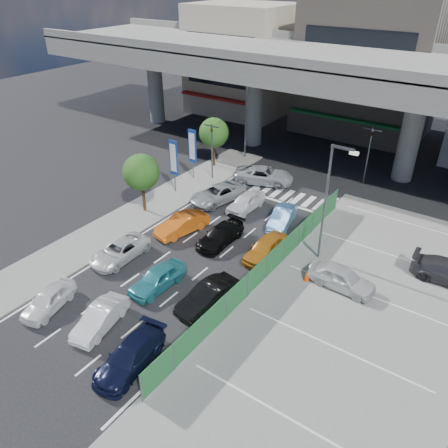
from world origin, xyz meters
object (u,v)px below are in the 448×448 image
Objects in this scene: signboard_far at (192,148)px; parked_sedan_white at (342,278)px; taxi_orange_right at (266,248)px; minivan_navy_back at (130,356)px; sedan_white_mid_left at (120,251)px; taxi_teal_mid at (158,278)px; traffic_light_left at (212,138)px; van_white_back_left at (49,300)px; traffic_light_right at (370,142)px; crossing_wagon_silver at (264,175)px; sedan_white_front_mid at (246,202)px; taxi_orange_left at (182,224)px; kei_truck_front_right at (282,217)px; hatch_black_mid_right at (209,296)px; signboard_near at (174,159)px; tree_near at (141,172)px; street_lamp_right at (329,195)px; tree_far at (214,133)px; street_lamp_left at (247,112)px; hatch_white_back_mid at (100,318)px; traffic_cone at (307,275)px; sedan_black_mid at (221,235)px; wagon_silver_front_left at (218,194)px.

parked_sedan_white is at bearing -22.85° from signboard_far.
parked_sedan_white reaches higher than taxi_orange_right.
minivan_navy_back is at bearing 155.07° from parked_sedan_white.
taxi_teal_mid is (4.11, -0.79, 0.06)m from sedan_white_mid_left.
traffic_light_left is 1.43× the size of van_white_back_left.
traffic_light_right is 9.50m from crossing_wagon_silver.
traffic_light_left is 13.40m from taxi_orange_right.
traffic_light_right is 12.26m from sedan_white_front_mid.
crossing_wagon_silver is at bearing 72.11° from van_white_back_left.
signboard_far reaches higher than sedan_white_mid_left.
taxi_orange_right reaches higher than sedan_white_mid_left.
traffic_light_right is 17.98m from taxi_orange_left.
kei_truck_front_right is at bearing 56.64° from taxi_orange_left.
taxi_orange_right is at bearing -87.14° from kei_truck_front_right.
hatch_black_mid_right is (0.51, 5.72, 0.06)m from minivan_navy_back.
tree_near reaches higher than signboard_near.
street_lamp_right is 1.91× the size of hatch_black_mid_right.
tree_far is at bearing 118.72° from taxi_teal_mid.
tree_far is at bearing 95.27° from signboard_near.
minivan_navy_back is 6.10m from taxi_teal_mid.
traffic_light_left is at bearing 108.46° from minivan_navy_back.
parked_sedan_white is (6.14, 11.59, 0.12)m from minivan_navy_back.
street_lamp_left is 1.97× the size of parked_sedan_white.
hatch_white_back_mid is 12.47m from traffic_cone.
kei_truck_front_right is at bearing -45.96° from street_lamp_left.
taxi_orange_right is 5.46× the size of traffic_cone.
traffic_cone is at bearing -160.04° from crossing_wagon_silver.
street_lamp_left is 2.02× the size of taxi_teal_mid.
street_lamp_right is 1.98× the size of taxi_orange_right.
sedan_black_mid is at bearing -74.94° from sedan_white_front_mid.
wagon_silver_front_left is at bearing 153.03° from traffic_cone.
wagon_silver_front_left is at bearing 144.87° from crossing_wagon_silver.
minivan_navy_back is (10.34, -11.79, -2.75)m from tree_near.
sedan_white_mid_left is at bearing -90.78° from taxi_orange_left.
signboard_far is 19.05m from van_white_back_left.
street_lamp_right reaches higher than sedan_white_front_mid.
street_lamp_right and street_lamp_left have the same top height.
traffic_light_right is at bearing 65.14° from kei_truck_front_right.
sedan_white_mid_left is 1.13× the size of kei_truck_front_right.
tree_near reaches higher than taxi_orange_left.
traffic_light_right is 7.02× the size of traffic_cone.
sedan_white_mid_left is (4.01, -16.20, -2.78)m from tree_far.
signboard_far is (-1.27, -7.01, -1.71)m from street_lamp_left.
wagon_silver_front_left is (-3.35, 15.51, 0.06)m from hatch_white_back_mid.
signboard_near reaches higher than taxi_orange_right.
wagon_silver_front_left is (3.74, 4.71, -2.70)m from tree_near.
sedan_black_mid is at bearing 93.41° from parked_sedan_white.
street_lamp_left is at bearing 133.10° from traffic_cone.
street_lamp_left is 20.29m from sedan_white_mid_left.
parked_sedan_white is at bearing -75.34° from traffic_light_right.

